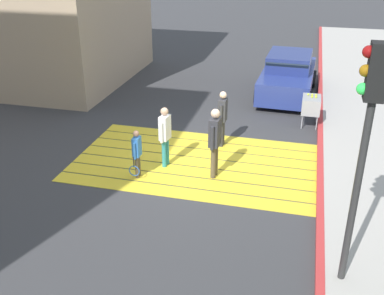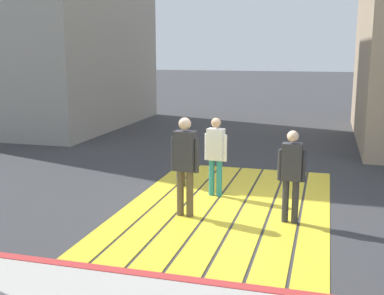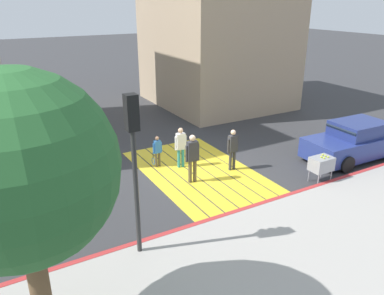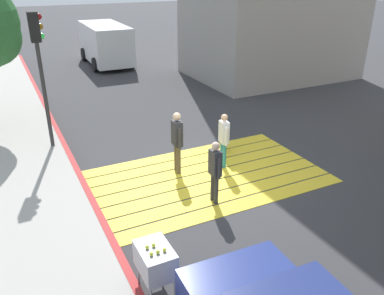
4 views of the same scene
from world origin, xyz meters
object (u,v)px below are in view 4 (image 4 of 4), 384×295
at_px(pedestrian_adult_side, 177,138).
at_px(van_down_street, 106,43).
at_px(pedestrian_adult_trailing, 224,137).
at_px(traffic_light_corner, 39,55).
at_px(pedestrian_child_with_racket, 224,132).
at_px(tennis_ball_cart, 155,260).
at_px(pedestrian_adult_lead, 215,168).

bearing_deg(pedestrian_adult_side, van_down_street, 82.35).
bearing_deg(pedestrian_adult_trailing, traffic_light_corner, 140.71).
xyz_separation_m(van_down_street, pedestrian_adult_side, (-1.96, -14.62, -0.22)).
bearing_deg(traffic_light_corner, pedestrian_child_with_racket, -29.75).
relative_size(van_down_street, pedestrian_adult_side, 2.91).
bearing_deg(tennis_ball_cart, pedestrian_adult_side, 60.73).
xyz_separation_m(van_down_street, pedestrian_adult_trailing, (-0.61, -14.87, -0.33)).
bearing_deg(tennis_ball_cart, traffic_light_corner, 95.33).
xyz_separation_m(pedestrian_adult_trailing, pedestrian_child_with_racket, (0.49, 0.78, -0.23)).
bearing_deg(pedestrian_adult_trailing, pedestrian_child_with_racket, 57.94).
distance_m(tennis_ball_cart, pedestrian_adult_side, 4.62).
xyz_separation_m(tennis_ball_cart, pedestrian_adult_trailing, (3.61, 3.77, 0.25)).
distance_m(traffic_light_corner, pedestrian_adult_trailing, 5.92).
relative_size(traffic_light_corner, pedestrian_adult_trailing, 2.61).
relative_size(pedestrian_adult_lead, pedestrian_child_with_racket, 1.28).
bearing_deg(pedestrian_adult_side, traffic_light_corner, 132.01).
height_order(traffic_light_corner, pedestrian_child_with_racket, traffic_light_corner).
bearing_deg(van_down_street, traffic_light_corner, -113.30).
relative_size(tennis_ball_cart, pedestrian_child_with_racket, 0.80).
bearing_deg(van_down_street, pedestrian_adult_side, -97.65).
distance_m(van_down_street, pedestrian_adult_lead, 16.58).
distance_m(pedestrian_adult_trailing, pedestrian_child_with_racket, 0.95).
relative_size(tennis_ball_cart, pedestrian_adult_side, 0.56).
relative_size(tennis_ball_cart, pedestrian_adult_lead, 0.62).
distance_m(van_down_street, pedestrian_adult_side, 14.75).
relative_size(traffic_light_corner, pedestrian_adult_side, 2.35).
relative_size(van_down_street, traffic_light_corner, 1.24).
height_order(tennis_ball_cart, pedestrian_adult_trailing, pedestrian_adult_trailing).
bearing_deg(pedestrian_adult_trailing, pedestrian_adult_lead, -126.67).
bearing_deg(van_down_street, pedestrian_adult_lead, -96.24).
bearing_deg(pedestrian_adult_lead, tennis_ball_cart, -138.13).
distance_m(van_down_street, traffic_light_corner, 12.50).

